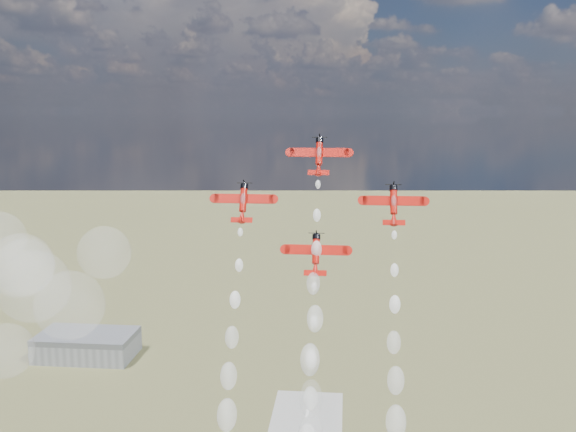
{
  "coord_description": "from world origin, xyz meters",
  "views": [
    {
      "loc": [
        15.02,
        -113.76,
        128.17
      ],
      "look_at": [
        3.34,
        7.83,
        107.17
      ],
      "focal_mm": 38.0,
      "sensor_mm": 36.0,
      "label": 1
    }
  ],
  "objects_px": {
    "plane_left": "(243,202)",
    "plane_right": "(394,204)",
    "plane_lead": "(319,155)",
    "plane_slot": "(316,253)",
    "hangar": "(87,345)"
  },
  "relations": [
    {
      "from": "hangar",
      "to": "plane_right",
      "type": "relative_size",
      "value": 4.08
    },
    {
      "from": "plane_right",
      "to": "plane_left",
      "type": "bearing_deg",
      "value": 180.0
    },
    {
      "from": "plane_left",
      "to": "plane_slot",
      "type": "bearing_deg",
      "value": -19.25
    },
    {
      "from": "plane_lead",
      "to": "plane_right",
      "type": "xyz_separation_m",
      "value": [
        15.19,
        -5.31,
        -9.22
      ]
    },
    {
      "from": "plane_lead",
      "to": "plane_right",
      "type": "bearing_deg",
      "value": -19.25
    },
    {
      "from": "plane_left",
      "to": "plane_lead",
      "type": "bearing_deg",
      "value": 19.25
    },
    {
      "from": "plane_lead",
      "to": "plane_slot",
      "type": "distance_m",
      "value": 21.27
    },
    {
      "from": "plane_left",
      "to": "plane_right",
      "type": "relative_size",
      "value": 1.0
    },
    {
      "from": "plane_left",
      "to": "plane_slot",
      "type": "relative_size",
      "value": 1.0
    },
    {
      "from": "plane_lead",
      "to": "plane_slot",
      "type": "height_order",
      "value": "plane_lead"
    },
    {
      "from": "plane_left",
      "to": "plane_right",
      "type": "distance_m",
      "value": 30.39
    },
    {
      "from": "hangar",
      "to": "plane_right",
      "type": "height_order",
      "value": "plane_right"
    },
    {
      "from": "plane_lead",
      "to": "plane_left",
      "type": "distance_m",
      "value": 18.55
    },
    {
      "from": "plane_slot",
      "to": "plane_left",
      "type": "bearing_deg",
      "value": 160.75
    },
    {
      "from": "hangar",
      "to": "plane_lead",
      "type": "distance_m",
      "value": 239.4
    }
  ]
}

